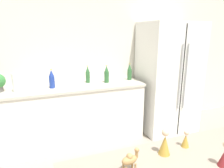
{
  "coord_description": "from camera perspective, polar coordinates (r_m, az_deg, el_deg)",
  "views": [
    {
      "loc": [
        -0.75,
        -0.45,
        1.67
      ],
      "look_at": [
        -0.07,
        1.38,
        1.16
      ],
      "focal_mm": 32.0,
      "sensor_mm": 36.0,
      "label": 1
    }
  ],
  "objects": [
    {
      "name": "paper_towel_roll",
      "position": [
        2.87,
        -25.5,
        0.4
      ],
      "size": [
        0.12,
        0.12,
        0.25
      ],
      "color": "white",
      "rests_on": "back_counter"
    },
    {
      "name": "refrigerator",
      "position": [
        3.53,
        15.69,
        1.7
      ],
      "size": [
        0.93,
        0.74,
        1.83
      ],
      "color": "white",
      "rests_on": "ground_plane"
    },
    {
      "name": "camel_figurine",
      "position": [
        1.15,
        5.23,
        -20.61
      ],
      "size": [
        0.11,
        0.06,
        0.13
      ],
      "color": "#A87F4C",
      "rests_on": "bar_counter"
    },
    {
      "name": "back_bottle_1",
      "position": [
        3.09,
        -6.94,
        2.66
      ],
      "size": [
        0.06,
        0.06,
        0.26
      ],
      "color": "#2D6033",
      "rests_on": "back_counter"
    },
    {
      "name": "wall_back",
      "position": [
        3.29,
        -7.19,
        7.61
      ],
      "size": [
        8.0,
        0.06,
        2.55
      ],
      "color": "silver",
      "rests_on": "ground_plane"
    },
    {
      "name": "back_bottle_3",
      "position": [
        3.26,
        5.04,
        3.4
      ],
      "size": [
        0.07,
        0.07,
        0.27
      ],
      "color": "#2D6033",
      "rests_on": "back_counter"
    },
    {
      "name": "back_bottle_2",
      "position": [
        3.07,
        -1.57,
        2.77
      ],
      "size": [
        0.07,
        0.07,
        0.27
      ],
      "color": "#2D6033",
      "rests_on": "back_counter"
    },
    {
      "name": "wise_man_figurine_crimson",
      "position": [
        1.45,
        20.28,
        -14.68
      ],
      "size": [
        0.05,
        0.05,
        0.12
      ],
      "color": "#B28933",
      "rests_on": "bar_counter"
    },
    {
      "name": "back_bottle_0",
      "position": [
        2.89,
        -16.84,
        1.34
      ],
      "size": [
        0.08,
        0.08,
        0.27
      ],
      "color": "navy",
      "rests_on": "back_counter"
    },
    {
      "name": "wise_man_figurine_blue",
      "position": [
        1.33,
        14.83,
        -16.09
      ],
      "size": [
        0.07,
        0.07,
        0.17
      ],
      "color": "#B28933",
      "rests_on": "bar_counter"
    },
    {
      "name": "back_counter",
      "position": [
        3.13,
        -11.2,
        -8.5
      ],
      "size": [
        2.15,
        0.63,
        0.91
      ],
      "color": "silver",
      "rests_on": "ground_plane"
    }
  ]
}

